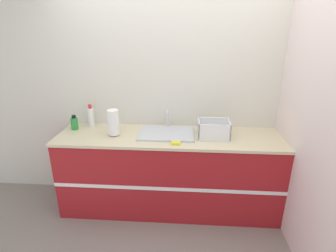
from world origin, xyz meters
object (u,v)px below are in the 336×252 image
(sink, at_px, (167,133))
(dish_rack, at_px, (213,131))
(paper_towel_roll, at_px, (113,123))
(bottle_green, at_px, (74,123))
(bottle_white_spray, at_px, (91,117))

(sink, distance_m, dish_rack, 0.51)
(paper_towel_roll, bearing_deg, dish_rack, 1.20)
(paper_towel_roll, distance_m, bottle_green, 0.52)
(bottle_green, relative_size, bottle_white_spray, 0.63)
(sink, relative_size, bottle_white_spray, 2.26)
(dish_rack, xyz_separation_m, bottle_green, (-1.56, 0.12, 0.00))
(bottle_white_spray, bearing_deg, dish_rack, -9.61)
(sink, bearing_deg, bottle_white_spray, 168.36)
(dish_rack, height_order, bottle_green, dish_rack)
(sink, xyz_separation_m, paper_towel_roll, (-0.56, -0.07, 0.13))
(bottle_white_spray, bearing_deg, bottle_green, -143.01)
(paper_towel_roll, xyz_separation_m, bottle_white_spray, (-0.34, 0.26, -0.03))
(bottle_green, bearing_deg, bottle_white_spray, 36.99)
(paper_towel_roll, height_order, bottle_green, paper_towel_roll)
(dish_rack, relative_size, bottle_white_spray, 1.24)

